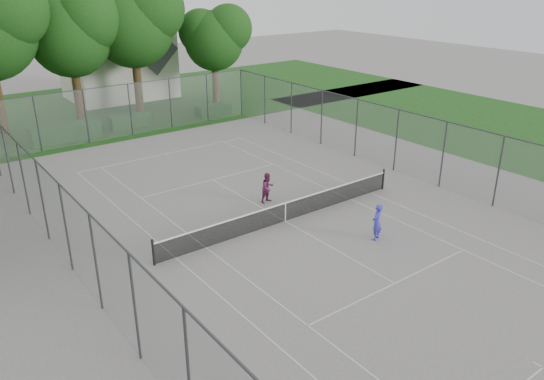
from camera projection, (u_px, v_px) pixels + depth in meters
ground at (285, 221)px, 23.85m from camera, size 120.00×120.00×0.00m
grass_far at (88, 109)px, 43.08m from camera, size 60.00×20.00×0.00m
grass_right at (539, 137)px, 36.02m from camera, size 16.00×40.00×0.00m
court_markings at (285, 221)px, 23.85m from camera, size 11.03×23.83×0.01m
tennis_net at (285, 211)px, 23.65m from camera, size 12.87×0.10×1.10m
perimeter_fence at (286, 184)px, 23.16m from camera, size 18.08×34.08×3.52m
tree_far_midleft at (70, 29)px, 37.56m from camera, size 6.68×6.10×9.61m
tree_far_midright at (133, 19)px, 39.81m from camera, size 7.16×6.54×10.29m
tree_far_right at (215, 36)px, 43.30m from camera, size 5.59×5.10×8.03m
hedge_left at (65, 132)px, 34.98m from camera, size 4.45×1.33×1.11m
hedge_mid at (131, 121)px, 37.93m from camera, size 3.04×0.87×0.95m
hedge_right at (214, 110)px, 41.22m from camera, size 2.78×1.02×0.83m
house at (117, 48)px, 45.72m from camera, size 8.46×6.56×10.54m
girl_player at (377, 222)px, 21.97m from camera, size 0.68×0.56×1.59m
woman_player at (268, 188)px, 25.60m from camera, size 0.79×0.65×1.48m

